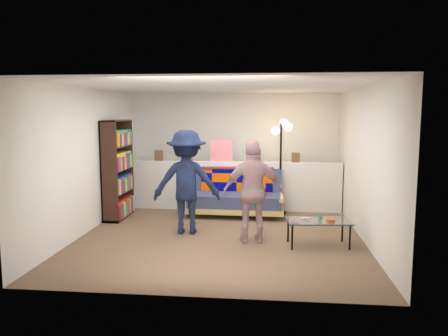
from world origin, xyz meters
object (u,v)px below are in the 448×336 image
object	(u,v)px
bookshelf	(118,173)
person_right	(253,192)
person_left	(187,182)
floor_lamp	(282,147)
futon_sofa	(237,196)
coffee_table	(319,222)

from	to	relation	value
bookshelf	person_right	bearing A→B (deg)	-26.89
bookshelf	person_left	bearing A→B (deg)	-31.23
floor_lamp	person_left	distance (m)	2.30
futon_sofa	floor_lamp	world-z (taller)	floor_lamp
person_left	person_right	xyz separation A→B (m)	(1.12, -0.42, -0.06)
floor_lamp	coffee_table	bearing A→B (deg)	-76.22
futon_sofa	person_right	size ratio (longest dim) A/B	1.19
bookshelf	person_left	world-z (taller)	bookshelf
bookshelf	person_left	size ratio (longest dim) A/B	1.08
coffee_table	floor_lamp	bearing A→B (deg)	103.78
floor_lamp	person_left	world-z (taller)	floor_lamp
bookshelf	floor_lamp	world-z (taller)	floor_lamp
person_right	futon_sofa	bearing A→B (deg)	-86.20
futon_sofa	person_left	xyz separation A→B (m)	(-0.73, -1.34, 0.48)
futon_sofa	person_left	world-z (taller)	person_left
floor_lamp	person_left	bearing A→B (deg)	-135.22
person_left	futon_sofa	bearing A→B (deg)	-124.92
person_left	person_right	size ratio (longest dim) A/B	1.08
futon_sofa	coffee_table	distance (m)	2.31
person_left	person_right	bearing A→B (deg)	152.99
person_left	floor_lamp	bearing A→B (deg)	-141.70
bookshelf	coffee_table	size ratio (longest dim) A/B	1.88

